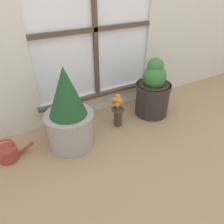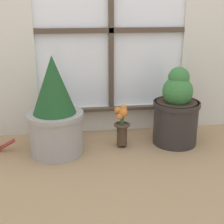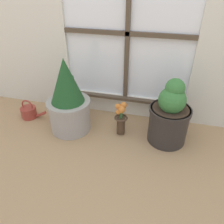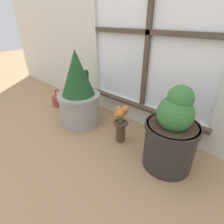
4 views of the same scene
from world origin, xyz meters
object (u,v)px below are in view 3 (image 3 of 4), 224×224
watering_can (29,112)px  potted_plant_left (68,100)px  flower_vase (121,116)px  potted_plant_right (169,116)px

watering_can → potted_plant_left: bearing=-8.2°
potted_plant_left → flower_vase: potted_plant_left is taller
potted_plant_left → watering_can: (-0.45, 0.06, -0.23)m
potted_plant_left → potted_plant_right: size_ratio=1.19×
potted_plant_left → potted_plant_right: 0.82m
flower_vase → watering_can: flower_vase is taller
potted_plant_left → flower_vase: (0.43, 0.04, -0.11)m
potted_plant_left → watering_can: size_ratio=2.52×
potted_plant_left → potted_plant_right: potted_plant_left is taller
potted_plant_right → flower_vase: size_ratio=1.84×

